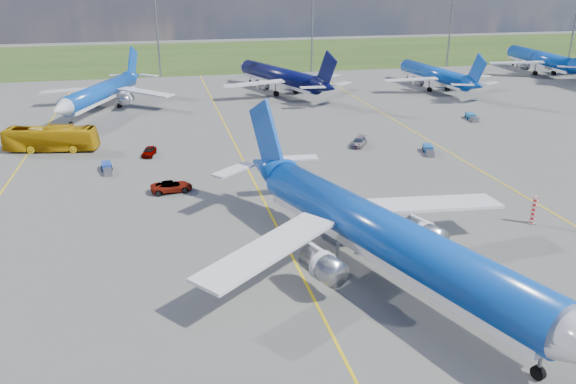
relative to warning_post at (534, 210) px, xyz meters
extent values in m
plane|color=#535351|center=(-26.00, -8.00, -1.50)|extent=(400.00, 400.00, 0.00)
cube|color=#2D4719|center=(-26.00, 142.00, -1.50)|extent=(400.00, 80.00, 0.01)
cube|color=yellow|center=(-26.00, 22.00, -1.49)|extent=(0.25, 160.00, 0.02)
cube|color=yellow|center=(-56.00, 32.00, -1.49)|extent=(0.25, 120.00, 0.02)
cube|color=yellow|center=(4.00, 32.00, -1.49)|extent=(0.25, 120.00, 0.02)
cylinder|color=slate|center=(-36.00, 102.00, 9.50)|extent=(0.50, 0.50, 22.00)
cylinder|color=slate|center=(4.00, 102.00, 9.50)|extent=(0.50, 0.50, 22.00)
cylinder|color=slate|center=(44.00, 102.00, 9.50)|extent=(0.50, 0.50, 22.00)
cylinder|color=slate|center=(84.00, 102.00, 9.50)|extent=(0.50, 0.50, 22.00)
cylinder|color=red|center=(0.00, 0.00, 0.00)|extent=(0.50, 0.50, 3.00)
imported|color=#C8940B|center=(-52.72, 38.99, 0.36)|extent=(13.69, 5.65, 3.71)
imported|color=#999999|center=(-38.80, 33.23, -0.85)|extent=(2.42, 4.05, 1.29)
imported|color=#999999|center=(-36.16, 17.76, -0.82)|extent=(5.11, 2.80, 1.36)
imported|color=#999999|center=(-7.86, 31.09, -0.85)|extent=(3.93, 4.74, 1.30)
cube|color=#194F9B|center=(1.08, 26.18, -1.02)|extent=(1.87, 2.54, 0.96)
cube|color=slate|center=(0.37, 24.03, -1.11)|extent=(1.54, 1.99, 0.78)
cube|color=#1B3EA3|center=(-44.32, 28.14, -1.03)|extent=(1.47, 2.35, 0.94)
cube|color=slate|center=(-44.03, 25.94, -1.12)|extent=(1.23, 1.82, 0.77)
cube|color=#1B63A3|center=(17.81, 43.38, -1.01)|extent=(1.72, 2.53, 0.98)
cube|color=slate|center=(17.31, 41.11, -1.10)|extent=(1.43, 1.97, 0.80)
camera|label=1|loc=(-36.67, -46.24, 22.46)|focal=35.00mm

